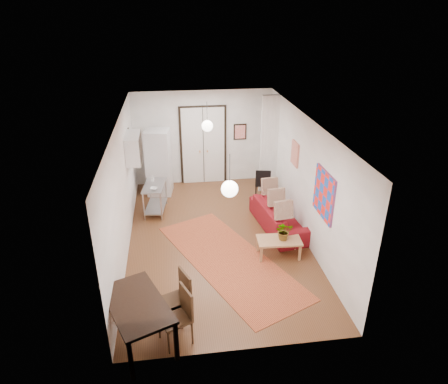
{
  "coord_description": "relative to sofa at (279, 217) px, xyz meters",
  "views": [
    {
      "loc": [
        -0.96,
        -8.27,
        5.2
      ],
      "look_at": [
        0.17,
        -0.03,
        1.25
      ],
      "focal_mm": 32.0,
      "sensor_mm": 36.0,
      "label": 1
    }
  ],
  "objects": [
    {
      "name": "wall_front",
      "position": [
        -1.62,
        -3.79,
        1.14
      ],
      "size": [
        4.2,
        0.02,
        2.9
      ],
      "primitive_type": "cube",
      "color": "white",
      "rests_on": "floor"
    },
    {
      "name": "wall_left",
      "position": [
        -3.72,
        -0.29,
        1.14
      ],
      "size": [
        0.02,
        7.0,
        2.9
      ],
      "primitive_type": "cube",
      "color": "white",
      "rests_on": "floor"
    },
    {
      "name": "painting_popart",
      "position": [
        0.46,
        -1.54,
        1.34
      ],
      "size": [
        0.05,
        1.0,
        1.0
      ],
      "primitive_type": "cube",
      "color": "red",
      "rests_on": "wall_right"
    },
    {
      "name": "ceiling",
      "position": [
        -1.62,
        -0.29,
        2.59
      ],
      "size": [
        4.2,
        7.0,
        0.02
      ],
      "primitive_type": "cube",
      "color": "white",
      "rests_on": "wall_back"
    },
    {
      "name": "fridge",
      "position": [
        -2.99,
        2.52,
        0.66
      ],
      "size": [
        0.78,
        0.78,
        1.95
      ],
      "primitive_type": "cube",
      "rotation": [
        0.0,
        0.0,
        -0.14
      ],
      "color": "silver",
      "rests_on": "floor"
    },
    {
      "name": "wall_right",
      "position": [
        0.48,
        -0.29,
        1.14
      ],
      "size": [
        0.02,
        7.0,
        2.9
      ],
      "primitive_type": "cube",
      "color": "white",
      "rests_on": "floor"
    },
    {
      "name": "black_side_chair",
      "position": [
        -0.03,
        1.85,
        0.24
      ],
      "size": [
        0.51,
        0.51,
        0.94
      ],
      "rotation": [
        0.0,
        0.0,
        2.94
      ],
      "color": "black",
      "rests_on": "floor"
    },
    {
      "name": "potted_plant",
      "position": [
        -0.23,
        -1.22,
        0.33
      ],
      "size": [
        0.4,
        0.35,
        0.42
      ],
      "primitive_type": "imported",
      "rotation": [
        0.0,
        0.0,
        -0.06
      ],
      "color": "#3E692F",
      "rests_on": "coffee_table"
    },
    {
      "name": "dining_chair_near",
      "position": [
        -2.69,
        -2.91,
        0.27
      ],
      "size": [
        0.63,
        0.75,
        1.01
      ],
      "rotation": [
        0.0,
        0.0,
        -1.17
      ],
      "color": "#392212",
      "rests_on": "floor"
    },
    {
      "name": "soap_bottle",
      "position": [
        -3.15,
        1.56,
        0.58
      ],
      "size": [
        0.09,
        0.09,
        0.17
      ],
      "primitive_type": "imported",
      "rotation": [
        0.0,
        0.0,
        -0.21
      ],
      "color": "teal",
      "rests_on": "kitchen_counter"
    },
    {
      "name": "bowl",
      "position": [
        -3.1,
        1.01,
        0.52
      ],
      "size": [
        0.23,
        0.23,
        0.05
      ],
      "primitive_type": "imported",
      "rotation": [
        0.0,
        0.0,
        -0.21
      ],
      "color": "white",
      "rests_on": "kitchen_counter"
    },
    {
      "name": "wall_cabinet",
      "position": [
        -3.54,
        1.21,
        1.59
      ],
      "size": [
        0.35,
        1.0,
        0.7
      ],
      "primitive_type": "cube",
      "color": "white",
      "rests_on": "wall_left"
    },
    {
      "name": "dining_chair_far",
      "position": [
        -2.69,
        -3.34,
        0.27
      ],
      "size": [
        0.63,
        0.75,
        1.01
      ],
      "rotation": [
        0.0,
        0.0,
        -1.17
      ],
      "color": "#392212",
      "rests_on": "floor"
    },
    {
      "name": "painting_abstract",
      "position": [
        0.46,
        0.51,
        1.49
      ],
      "size": [
        0.05,
        0.5,
        0.6
      ],
      "primitive_type": "cube",
      "color": "beige",
      "rests_on": "wall_right"
    },
    {
      "name": "dining_table",
      "position": [
        -3.29,
        -3.36,
        0.41
      ],
      "size": [
        1.35,
        1.68,
        0.81
      ],
      "rotation": [
        0.0,
        0.0,
        0.4
      ],
      "color": "black",
      "rests_on": "floor"
    },
    {
      "name": "print_left",
      "position": [
        -3.69,
        1.71,
        1.64
      ],
      "size": [
        0.03,
        0.44,
        0.54
      ],
      "primitive_type": "cube",
      "color": "#A47144",
      "rests_on": "wall_left"
    },
    {
      "name": "pendant_front",
      "position": [
        -1.62,
        -2.29,
        1.94
      ],
      "size": [
        0.3,
        0.3,
        0.8
      ],
      "color": "white",
      "rests_on": "ceiling"
    },
    {
      "name": "poster_back",
      "position": [
        -0.47,
        3.18,
        1.29
      ],
      "size": [
        0.4,
        0.03,
        0.5
      ],
      "primitive_type": "cube",
      "color": "red",
      "rests_on": "wall_back"
    },
    {
      "name": "floor",
      "position": [
        -1.62,
        -0.29,
        -0.31
      ],
      "size": [
        7.0,
        7.0,
        0.0
      ],
      "primitive_type": "plane",
      "color": "brown",
      "rests_on": "ground"
    },
    {
      "name": "kitchen_counter",
      "position": [
        -3.1,
        1.31,
        0.19
      ],
      "size": [
        0.67,
        1.12,
        0.81
      ],
      "rotation": [
        0.0,
        0.0,
        -0.14
      ],
      "color": "#ACAEB1",
      "rests_on": "floor"
    },
    {
      "name": "pendant_back",
      "position": [
        -1.62,
        1.71,
        1.94
      ],
      "size": [
        0.3,
        0.3,
        0.8
      ],
      "color": "white",
      "rests_on": "ceiling"
    },
    {
      "name": "stub_partition",
      "position": [
        0.23,
        2.26,
        1.14
      ],
      "size": [
        0.5,
        0.1,
        2.9
      ],
      "primitive_type": "cube",
      "color": "white",
      "rests_on": "floor"
    },
    {
      "name": "kilim_rug",
      "position": [
        -1.46,
        -1.24,
        -0.31
      ],
      "size": [
        3.13,
        4.44,
        0.01
      ],
      "primitive_type": "cube",
      "rotation": [
        0.0,
        0.0,
        0.42
      ],
      "color": "#B5562D",
      "rests_on": "floor"
    },
    {
      "name": "sofa",
      "position": [
        0.0,
        0.0,
        0.0
      ],
      "size": [
        1.13,
        2.24,
        0.63
      ],
      "primitive_type": "imported",
      "rotation": [
        0.0,
        0.0,
        1.71
      ],
      "color": "maroon",
      "rests_on": "floor"
    },
    {
      "name": "wall_back",
      "position": [
        -1.62,
        3.21,
        1.14
      ],
      "size": [
        4.2,
        0.02,
        2.9
      ],
      "primitive_type": "cube",
      "color": "white",
      "rests_on": "floor"
    },
    {
      "name": "coffee_table",
      "position": [
        -0.33,
        -1.22,
        0.06
      ],
      "size": [
        1.0,
        0.59,
        0.43
      ],
      "rotation": [
        0.0,
        0.0,
        -0.06
      ],
      "color": "tan",
      "rests_on": "floor"
    },
    {
      "name": "double_doors",
      "position": [
        -1.62,
        3.16,
        0.89
      ],
      "size": [
        1.44,
        0.06,
        2.5
      ],
      "primitive_type": "cube",
      "color": "silver",
      "rests_on": "wall_back"
    }
  ]
}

